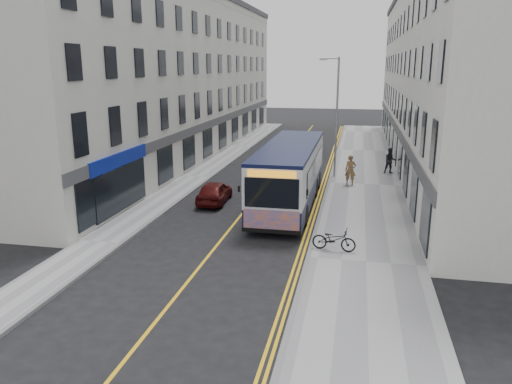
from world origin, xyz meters
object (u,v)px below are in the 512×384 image
at_px(bicycle, 334,239).
at_px(car_white, 312,145).
at_px(pedestrian_near, 351,170).
at_px(city_bus, 290,172).
at_px(streetlamp, 336,113).
at_px(car_maroon, 215,192).
at_px(pedestrian_far, 390,161).

distance_m(bicycle, car_white, 23.80).
distance_m(pedestrian_near, car_white, 12.29).
distance_m(bicycle, pedestrian_near, 11.84).
xyz_separation_m(city_bus, pedestrian_near, (3.17, 5.07, -0.78)).
bearing_deg(car_white, streetlamp, -81.41).
height_order(car_white, car_maroon, car_white).
bearing_deg(city_bus, car_maroon, -176.04).
relative_size(pedestrian_near, car_maroon, 0.52).
xyz_separation_m(streetlamp, car_maroon, (-6.17, -7.80, -3.76)).
bearing_deg(pedestrian_near, city_bus, -125.15).
relative_size(streetlamp, city_bus, 0.69).
bearing_deg(car_white, pedestrian_near, -78.90).
height_order(city_bus, car_maroon, city_bus).
bearing_deg(city_bus, streetlamp, 75.15).
bearing_deg(car_maroon, streetlamp, -130.52).
height_order(city_bus, pedestrian_near, city_bus).
xyz_separation_m(streetlamp, bicycle, (0.77, -14.27, -3.79)).
height_order(bicycle, car_white, car_white).
bearing_deg(pedestrian_near, car_white, 103.62).
bearing_deg(pedestrian_far, streetlamp, -166.35).
bearing_deg(car_maroon, pedestrian_near, -146.07).
xyz_separation_m(pedestrian_near, car_white, (-3.55, 11.77, -0.30)).
distance_m(city_bus, pedestrian_far, 10.86).
bearing_deg(pedestrian_near, car_maroon, -147.05).
relative_size(city_bus, pedestrian_near, 6.11).
distance_m(streetlamp, bicycle, 14.78).
height_order(streetlamp, car_white, streetlamp).
xyz_separation_m(streetlamp, city_bus, (-1.99, -7.51, -2.53)).
distance_m(pedestrian_near, car_maroon, 9.10).
height_order(streetlamp, car_maroon, streetlamp).
height_order(pedestrian_near, car_white, pedestrian_near).
xyz_separation_m(bicycle, car_maroon, (-6.94, 6.47, 0.03)).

